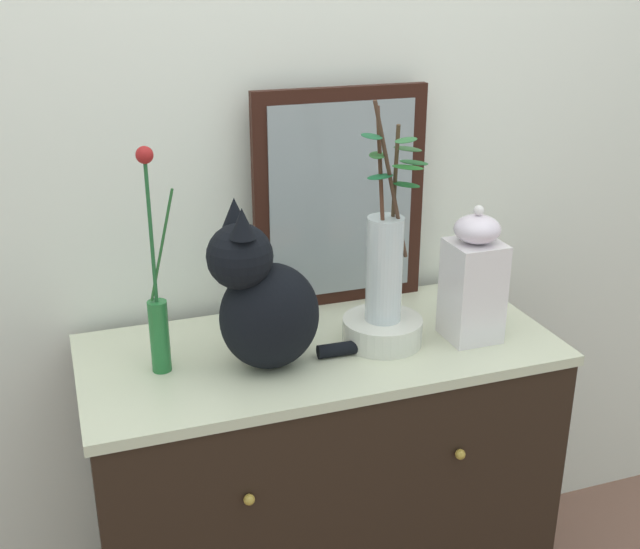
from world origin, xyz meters
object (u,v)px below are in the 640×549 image
object	(u,v)px
cat_sitting	(263,301)
bowl_porcelain	(382,330)
jar_lidded_porcelain	(473,280)
mirror_leaning	(340,199)
vase_slim_green	(157,308)
vase_glass_clear	(385,260)
sideboard	(320,498)

from	to	relation	value
cat_sitting	bowl_porcelain	distance (m)	0.32
jar_lidded_porcelain	mirror_leaning	bearing A→B (deg)	125.79
jar_lidded_porcelain	vase_slim_green	bearing A→B (deg)	173.73
vase_glass_clear	jar_lidded_porcelain	xyz separation A→B (m)	(0.21, -0.04, -0.06)
vase_slim_green	bowl_porcelain	world-z (taller)	vase_slim_green
sideboard	mirror_leaning	distance (m)	0.77
vase_slim_green	vase_glass_clear	size ratio (longest dim) A/B	0.97
mirror_leaning	cat_sitting	distance (m)	0.42
vase_slim_green	jar_lidded_porcelain	bearing A→B (deg)	-6.27
mirror_leaning	vase_slim_green	world-z (taller)	mirror_leaning
vase_glass_clear	jar_lidded_porcelain	bearing A→B (deg)	-11.00
jar_lidded_porcelain	vase_glass_clear	bearing A→B (deg)	169.00
cat_sitting	bowl_porcelain	size ratio (longest dim) A/B	2.16
mirror_leaning	cat_sitting	size ratio (longest dim) A/B	1.37
mirror_leaning	jar_lidded_porcelain	distance (m)	0.40
sideboard	mirror_leaning	bearing A→B (deg)	59.68
mirror_leaning	vase_glass_clear	size ratio (longest dim) A/B	1.09
cat_sitting	vase_glass_clear	bearing A→B (deg)	4.58
sideboard	bowl_porcelain	xyz separation A→B (m)	(0.15, -0.03, 0.47)
mirror_leaning	bowl_porcelain	xyz separation A→B (m)	(0.01, -0.26, -0.25)
mirror_leaning	jar_lidded_porcelain	xyz separation A→B (m)	(0.22, -0.31, -0.13)
bowl_porcelain	vase_glass_clear	bearing A→B (deg)	-77.92
vase_slim_green	bowl_porcelain	size ratio (longest dim) A/B	2.66
bowl_porcelain	jar_lidded_porcelain	distance (m)	0.25
bowl_porcelain	jar_lidded_porcelain	bearing A→B (deg)	-11.52
bowl_porcelain	jar_lidded_porcelain	xyz separation A→B (m)	(0.21, -0.04, 0.12)
cat_sitting	vase_slim_green	xyz separation A→B (m)	(-0.22, 0.06, -0.01)
sideboard	vase_glass_clear	distance (m)	0.67
sideboard	vase_slim_green	distance (m)	0.69
cat_sitting	bowl_porcelain	xyz separation A→B (m)	(0.30, 0.03, -0.13)
cat_sitting	mirror_leaning	bearing A→B (deg)	45.37
bowl_porcelain	sideboard	bearing A→B (deg)	167.20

